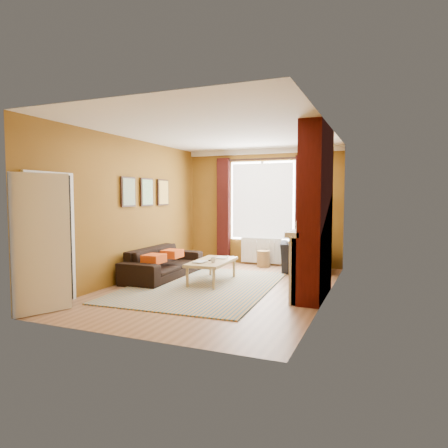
{
  "coord_description": "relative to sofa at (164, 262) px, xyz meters",
  "views": [
    {
      "loc": [
        2.78,
        -6.58,
        1.67
      ],
      "look_at": [
        0.0,
        0.25,
        1.15
      ],
      "focal_mm": 32.0,
      "sensor_mm": 36.0,
      "label": 1
    }
  ],
  "objects": [
    {
      "name": "tv_remote",
      "position": [
        1.12,
        -0.08,
        0.13
      ],
      "size": [
        0.09,
        0.18,
        0.02
      ],
      "rotation": [
        0.0,
        0.0,
        -0.25
      ],
      "color": "#28282B",
      "rests_on": "coffee_table"
    },
    {
      "name": "book_b",
      "position": [
        1.09,
        0.25,
        0.13
      ],
      "size": [
        0.24,
        0.3,
        0.02
      ],
      "primitive_type": "imported",
      "rotation": [
        0.0,
        0.0,
        0.13
      ],
      "color": "#999999",
      "rests_on": "coffee_table"
    },
    {
      "name": "floor_lamp",
      "position": [
        2.97,
        1.95,
        1.05
      ],
      "size": [
        0.27,
        0.27,
        1.72
      ],
      "rotation": [
        0.0,
        0.0,
        -0.08
      ],
      "color": "black",
      "rests_on": "ground"
    },
    {
      "name": "striped_rug",
      "position": [
        1.09,
        -0.48,
        -0.3
      ],
      "size": [
        2.66,
        3.58,
        0.02
      ],
      "rotation": [
        0.0,
        0.0,
        0.04
      ],
      "color": "#33698C",
      "rests_on": "ground"
    },
    {
      "name": "mug",
      "position": [
        1.24,
        -0.28,
        0.17
      ],
      "size": [
        0.12,
        0.12,
        0.1
      ],
      "primitive_type": "imported",
      "rotation": [
        0.0,
        0.0,
        -0.21
      ],
      "color": "#999999",
      "rests_on": "coffee_table"
    },
    {
      "name": "armchair",
      "position": [
        2.57,
        1.63,
        0.02
      ],
      "size": [
        1.18,
        1.08,
        0.66
      ],
      "primitive_type": "imported",
      "rotation": [
        0.0,
        0.0,
        3.34
      ],
      "color": "black",
      "rests_on": "ground"
    },
    {
      "name": "sofa",
      "position": [
        0.0,
        0.0,
        0.0
      ],
      "size": [
        0.86,
        2.12,
        0.62
      ],
      "primitive_type": "imported",
      "rotation": [
        0.0,
        0.0,
        1.59
      ],
      "color": "black",
      "rests_on": "ground"
    },
    {
      "name": "book_a",
      "position": [
        0.91,
        -0.38,
        0.13
      ],
      "size": [
        0.22,
        0.28,
        0.03
      ],
      "primitive_type": "imported",
      "rotation": [
        0.0,
        0.0,
        -0.04
      ],
      "color": "#999999",
      "rests_on": "coffee_table"
    },
    {
      "name": "wicker_stool",
      "position": [
        1.55,
        1.95,
        -0.12
      ],
      "size": [
        0.35,
        0.35,
        0.39
      ],
      "rotation": [
        0.0,
        0.0,
        -0.15
      ],
      "color": "olive",
      "rests_on": "ground"
    },
    {
      "name": "coffee_table",
      "position": [
        1.12,
        -0.07,
        0.08
      ],
      "size": [
        0.71,
        1.32,
        0.43
      ],
      "rotation": [
        0.0,
        0.0,
        0.05
      ],
      "color": "tan",
      "rests_on": "ground"
    },
    {
      "name": "ground",
      "position": [
        1.42,
        -0.45,
        -0.31
      ],
      "size": [
        5.5,
        5.5,
        0.0
      ],
      "primitive_type": "plane",
      "color": "brown",
      "rests_on": "ground"
    },
    {
      "name": "room_walls",
      "position": [
        2.06,
        -0.17,
        1.08
      ],
      "size": [
        3.82,
        5.54,
        2.83
      ],
      "color": "brown",
      "rests_on": "ground"
    }
  ]
}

